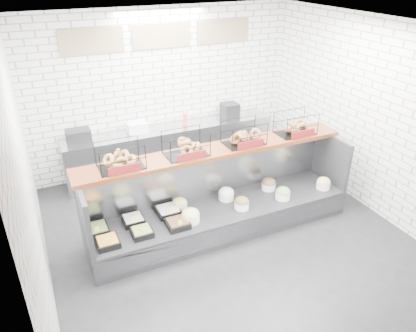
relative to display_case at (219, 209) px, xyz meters
name	(u,v)px	position (x,y,z in m)	size (l,w,h in m)	color
ground	(230,239)	(0.02, -0.34, -0.33)	(5.50, 5.50, 0.00)	black
room_shell	(214,94)	(0.02, 0.26, 1.73)	(5.02, 5.51, 3.01)	white
display_case	(219,209)	(0.00, 0.00, 0.00)	(4.00, 0.90, 1.20)	black
bagel_shelf	(216,142)	(0.02, 0.17, 1.04)	(4.10, 0.50, 0.40)	#471E0F
prep_counter	(172,148)	(0.01, 2.09, 0.14)	(4.00, 0.60, 1.20)	#93969B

